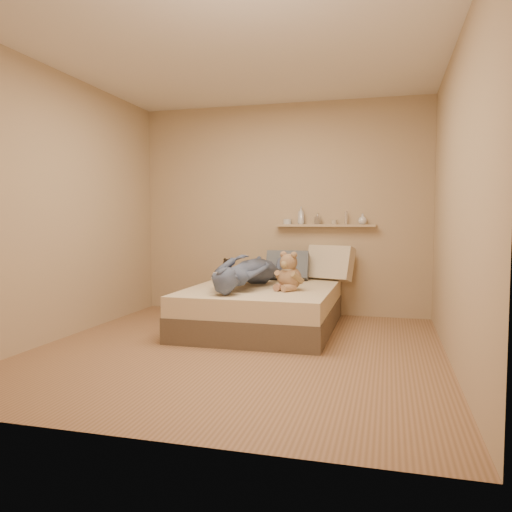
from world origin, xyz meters
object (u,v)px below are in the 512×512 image
(pillow_grey, at_px, (287,266))
(game_console, at_px, (222,276))
(wall_shelf, at_px, (325,226))
(dark_plush, at_px, (228,269))
(pillow_cream, at_px, (330,263))
(bed, at_px, (263,308))
(teddy_bear, at_px, (289,274))
(person, at_px, (247,271))

(pillow_grey, bearing_deg, game_console, -107.83)
(game_console, bearing_deg, wall_shelf, 60.81)
(dark_plush, bearing_deg, pillow_cream, 5.40)
(bed, height_order, teddy_bear, teddy_bear)
(dark_plush, relative_size, pillow_cream, 0.45)
(teddy_bear, bearing_deg, wall_shelf, 78.26)
(game_console, distance_m, dark_plush, 1.32)
(game_console, height_order, pillow_grey, pillow_grey)
(bed, relative_size, game_console, 9.85)
(teddy_bear, xyz_separation_m, pillow_cream, (0.30, 1.02, 0.04))
(bed, xyz_separation_m, game_console, (-0.27, -0.56, 0.40))
(dark_plush, xyz_separation_m, person, (0.47, -0.79, 0.07))
(pillow_grey, xyz_separation_m, wall_shelf, (0.42, 0.22, 0.48))
(teddy_bear, height_order, person, teddy_bear)
(pillow_cream, bearing_deg, wall_shelf, 132.15)
(bed, relative_size, person, 1.29)
(game_console, height_order, person, person)
(game_console, xyz_separation_m, wall_shelf, (0.82, 1.47, 0.48))
(teddy_bear, distance_m, dark_plush, 1.31)
(pillow_grey, bearing_deg, dark_plush, 178.35)
(bed, bearing_deg, pillow_grey, 79.27)
(pillow_cream, distance_m, pillow_grey, 0.51)
(pillow_cream, height_order, pillow_grey, pillow_cream)
(dark_plush, xyz_separation_m, pillow_cream, (1.25, 0.12, 0.09))
(game_console, distance_m, person, 0.50)
(game_console, relative_size, person, 0.13)
(person, bearing_deg, bed, -147.88)
(dark_plush, bearing_deg, pillow_grey, -1.65)
(pillow_cream, relative_size, pillow_grey, 1.10)
(pillow_cream, height_order, person, pillow_cream)
(game_console, xyz_separation_m, dark_plush, (-0.36, 1.27, -0.06))
(teddy_bear, distance_m, pillow_grey, 0.90)
(person, bearing_deg, dark_plush, -54.27)
(dark_plush, height_order, pillow_cream, pillow_cream)
(pillow_grey, distance_m, wall_shelf, 0.67)
(dark_plush, relative_size, wall_shelf, 0.20)
(person, bearing_deg, teddy_bear, 171.72)
(wall_shelf, bearing_deg, teddy_bear, -101.74)
(dark_plush, height_order, wall_shelf, wall_shelf)
(dark_plush, xyz_separation_m, wall_shelf, (1.18, 0.20, 0.54))
(game_console, xyz_separation_m, person, (0.12, 0.48, 0.01))
(teddy_bear, distance_m, pillow_cream, 1.06)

